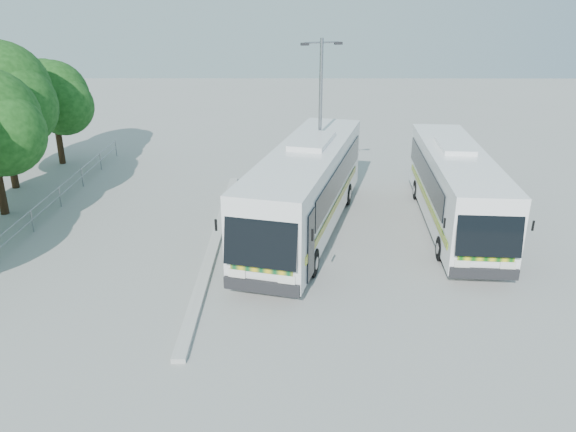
{
  "coord_description": "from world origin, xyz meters",
  "views": [
    {
      "loc": [
        0.68,
        -18.49,
        9.16
      ],
      "look_at": [
        0.61,
        1.23,
        1.42
      ],
      "focal_mm": 35.0,
      "sensor_mm": 36.0,
      "label": 1
    }
  ],
  "objects_px": {
    "tree_far_e": "(54,97)",
    "coach_main": "(306,187)",
    "tree_far_d": "(0,93)",
    "coach_adjacent": "(455,186)",
    "lamppost": "(320,118)"
  },
  "relations": [
    {
      "from": "coach_adjacent",
      "to": "lamppost",
      "type": "relative_size",
      "value": 1.53
    },
    {
      "from": "tree_far_e",
      "to": "coach_main",
      "type": "distance_m",
      "value": 17.33
    },
    {
      "from": "coach_adjacent",
      "to": "tree_far_d",
      "type": "bearing_deg",
      "value": 171.16
    },
    {
      "from": "tree_far_e",
      "to": "coach_adjacent",
      "type": "xyz_separation_m",
      "value": [
        20.24,
        -9.42,
        -2.16
      ]
    },
    {
      "from": "coach_adjacent",
      "to": "coach_main",
      "type": "bearing_deg",
      "value": -169.69
    },
    {
      "from": "coach_main",
      "to": "coach_adjacent",
      "type": "relative_size",
      "value": 1.11
    },
    {
      "from": "lamppost",
      "to": "coach_main",
      "type": "bearing_deg",
      "value": -122.07
    },
    {
      "from": "tree_far_d",
      "to": "tree_far_e",
      "type": "height_order",
      "value": "tree_far_d"
    },
    {
      "from": "tree_far_d",
      "to": "lamppost",
      "type": "height_order",
      "value": "lamppost"
    },
    {
      "from": "coach_main",
      "to": "coach_adjacent",
      "type": "distance_m",
      "value": 6.31
    },
    {
      "from": "tree_far_e",
      "to": "lamppost",
      "type": "distance_m",
      "value": 16.35
    },
    {
      "from": "tree_far_e",
      "to": "coach_adjacent",
      "type": "relative_size",
      "value": 0.51
    },
    {
      "from": "lamppost",
      "to": "tree_far_d",
      "type": "bearing_deg",
      "value": 151.22
    },
    {
      "from": "tree_far_d",
      "to": "coach_adjacent",
      "type": "distance_m",
      "value": 21.71
    },
    {
      "from": "tree_far_e",
      "to": "lamppost",
      "type": "xyz_separation_m",
      "value": [
        14.64,
        -7.28,
        0.28
      ]
    }
  ]
}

